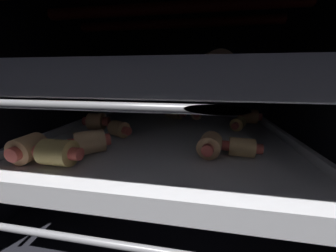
{
  "coord_description": "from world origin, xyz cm",
  "views": [
    {
      "loc": [
        5.25,
        -31.44,
        23.55
      ],
      "look_at": [
        0.0,
        0.09,
        14.67
      ],
      "focal_mm": 19.63,
      "sensor_mm": 36.0,
      "label": 1
    }
  ],
  "objects_px": {
    "baking_tray_lower": "(168,138)",
    "pig_in_blanket_upper_3": "(253,71)",
    "pig_in_blanket_lower_0": "(210,145)",
    "oven_rack_upper": "(168,86)",
    "oven_rack_lower": "(168,143)",
    "pig_in_blanket_upper_5": "(211,70)",
    "pig_in_blanket_upper_11": "(11,70)",
    "pig_in_blanket_upper_4": "(191,72)",
    "pig_in_blanket_upper_6": "(107,71)",
    "pig_in_blanket_lower_5": "(28,148)",
    "pig_in_blanket_upper_2": "(175,69)",
    "pig_in_blanket_lower_4": "(238,123)",
    "pig_in_blanket_upper_9": "(175,69)",
    "pig_in_blanket_lower_9": "(250,116)",
    "pig_in_blanket_upper_0": "(244,72)",
    "pig_in_blanket_lower_3": "(242,147)",
    "baking_tray_upper": "(168,81)",
    "pig_in_blanket_lower_6": "(174,113)",
    "heating_element": "(168,8)",
    "pig_in_blanket_lower_10": "(119,129)",
    "pig_in_blanket_upper_10": "(156,71)",
    "pig_in_blanket_lower_2": "(90,142)",
    "pig_in_blanket_upper_1": "(273,71)",
    "pig_in_blanket_upper_8": "(90,71)",
    "pig_in_blanket_lower_7": "(58,152)",
    "pig_in_blanket_lower_1": "(97,121)",
    "pig_in_blanket_lower_8": "(197,113)",
    "pig_in_blanket_upper_7": "(213,68)"
  },
  "relations": [
    {
      "from": "pig_in_blanket_upper_4",
      "to": "pig_in_blanket_upper_6",
      "type": "distance_m",
      "value": 0.16
    },
    {
      "from": "pig_in_blanket_lower_4",
      "to": "pig_in_blanket_lower_1",
      "type": "bearing_deg",
      "value": -170.95
    },
    {
      "from": "baking_tray_lower",
      "to": "oven_rack_upper",
      "type": "xyz_separation_m",
      "value": [
        0.0,
        -0.0,
        0.09
      ]
    },
    {
      "from": "pig_in_blanket_upper_0",
      "to": "pig_in_blanket_upper_5",
      "type": "xyz_separation_m",
      "value": [
        -0.08,
        -0.13,
        0.0
      ]
    },
    {
      "from": "pig_in_blanket_lower_0",
      "to": "oven_rack_upper",
      "type": "height_order",
      "value": "oven_rack_upper"
    },
    {
      "from": "oven_rack_lower",
      "to": "pig_in_blanket_upper_8",
      "type": "height_order",
      "value": "pig_in_blanket_upper_8"
    },
    {
      "from": "pig_in_blanket_upper_4",
      "to": "pig_in_blanket_lower_2",
      "type": "bearing_deg",
      "value": -128.79
    },
    {
      "from": "pig_in_blanket_upper_3",
      "to": "pig_in_blanket_upper_6",
      "type": "bearing_deg",
      "value": 175.24
    },
    {
      "from": "pig_in_blanket_lower_0",
      "to": "pig_in_blanket_lower_9",
      "type": "relative_size",
      "value": 0.93
    },
    {
      "from": "pig_in_blanket_lower_2",
      "to": "baking_tray_lower",
      "type": "bearing_deg",
      "value": 45.37
    },
    {
      "from": "pig_in_blanket_upper_9",
      "to": "pig_in_blanket_lower_3",
      "type": "bearing_deg",
      "value": -26.94
    },
    {
      "from": "pig_in_blanket_lower_7",
      "to": "pig_in_blanket_upper_0",
      "type": "relative_size",
      "value": 1.06
    },
    {
      "from": "pig_in_blanket_lower_5",
      "to": "oven_rack_lower",
      "type": "bearing_deg",
      "value": 39.18
    },
    {
      "from": "pig_in_blanket_lower_9",
      "to": "pig_in_blanket_upper_9",
      "type": "bearing_deg",
      "value": -138.18
    },
    {
      "from": "heating_element",
      "to": "pig_in_blanket_lower_4",
      "type": "height_order",
      "value": "heating_element"
    },
    {
      "from": "heating_element",
      "to": "pig_in_blanket_upper_6",
      "type": "distance_m",
      "value": 0.16
    },
    {
      "from": "pig_in_blanket_lower_0",
      "to": "pig_in_blanket_lower_7",
      "type": "bearing_deg",
      "value": -162.72
    },
    {
      "from": "pig_in_blanket_upper_1",
      "to": "pig_in_blanket_lower_4",
      "type": "bearing_deg",
      "value": 90.85
    },
    {
      "from": "baking_tray_upper",
      "to": "pig_in_blanket_upper_11",
      "type": "height_order",
      "value": "pig_in_blanket_upper_11"
    },
    {
      "from": "pig_in_blanket_upper_0",
      "to": "pig_in_blanket_lower_3",
      "type": "bearing_deg",
      "value": -100.23
    },
    {
      "from": "pig_in_blanket_lower_5",
      "to": "pig_in_blanket_lower_10",
      "type": "relative_size",
      "value": 0.9
    },
    {
      "from": "heating_element",
      "to": "pig_in_blanket_lower_6",
      "type": "distance_m",
      "value": 0.24
    },
    {
      "from": "pig_in_blanket_lower_7",
      "to": "pig_in_blanket_lower_1",
      "type": "bearing_deg",
      "value": 103.47
    },
    {
      "from": "oven_rack_lower",
      "to": "pig_in_blanket_upper_11",
      "type": "relative_size",
      "value": 9.44
    },
    {
      "from": "pig_in_blanket_upper_2",
      "to": "pig_in_blanket_upper_11",
      "type": "xyz_separation_m",
      "value": [
        -0.19,
        -0.05,
        -0.0
      ]
    },
    {
      "from": "baking_tray_upper",
      "to": "pig_in_blanket_upper_3",
      "type": "relative_size",
      "value": 7.02
    },
    {
      "from": "pig_in_blanket_lower_6",
      "to": "pig_in_blanket_upper_11",
      "type": "relative_size",
      "value": 1.21
    },
    {
      "from": "pig_in_blanket_lower_0",
      "to": "pig_in_blanket_lower_6",
      "type": "relative_size",
      "value": 0.78
    },
    {
      "from": "pig_in_blanket_upper_0",
      "to": "pig_in_blanket_upper_7",
      "type": "height_order",
      "value": "same"
    },
    {
      "from": "pig_in_blanket_lower_4",
      "to": "pig_in_blanket_lower_8",
      "type": "xyz_separation_m",
      "value": [
        -0.08,
        0.09,
        0.0
      ]
    },
    {
      "from": "pig_in_blanket_upper_2",
      "to": "pig_in_blanket_upper_10",
      "type": "distance_m",
      "value": 0.2
    },
    {
      "from": "pig_in_blanket_upper_3",
      "to": "pig_in_blanket_upper_5",
      "type": "bearing_deg",
      "value": -152.98
    },
    {
      "from": "oven_rack_lower",
      "to": "pig_in_blanket_upper_0",
      "type": "bearing_deg",
      "value": 36.05
    },
    {
      "from": "oven_rack_lower",
      "to": "pig_in_blanket_lower_10",
      "type": "relative_size",
      "value": 9.19
    },
    {
      "from": "pig_in_blanket_lower_8",
      "to": "pig_in_blanket_upper_11",
      "type": "height_order",
      "value": "pig_in_blanket_upper_11"
    },
    {
      "from": "pig_in_blanket_lower_9",
      "to": "pig_in_blanket_upper_2",
      "type": "bearing_deg",
      "value": -127.41
    },
    {
      "from": "pig_in_blanket_upper_0",
      "to": "pig_in_blanket_upper_6",
      "type": "xyz_separation_m",
      "value": [
        -0.27,
        -0.07,
        0.0
      ]
    },
    {
      "from": "pig_in_blanket_lower_5",
      "to": "pig_in_blanket_upper_4",
      "type": "bearing_deg",
      "value": 45.18
    },
    {
      "from": "pig_in_blanket_lower_4",
      "to": "pig_in_blanket_upper_9",
      "type": "xyz_separation_m",
      "value": [
        -0.12,
        -0.08,
        0.1
      ]
    },
    {
      "from": "baking_tray_lower",
      "to": "pig_in_blanket_upper_3",
      "type": "distance_m",
      "value": 0.18
    },
    {
      "from": "pig_in_blanket_upper_2",
      "to": "pig_in_blanket_upper_10",
      "type": "height_order",
      "value": "pig_in_blanket_upper_10"
    },
    {
      "from": "oven_rack_lower",
      "to": "pig_in_blanket_upper_2",
      "type": "relative_size",
      "value": 8.44
    },
    {
      "from": "oven_rack_lower",
      "to": "pig_in_blanket_lower_2",
      "type": "bearing_deg",
      "value": -134.63
    },
    {
      "from": "baking_tray_upper",
      "to": "oven_rack_lower",
      "type": "bearing_deg",
      "value": 0.0
    },
    {
      "from": "pig_in_blanket_lower_10",
      "to": "pig_in_blanket_upper_8",
      "type": "distance_m",
      "value": 0.1
    },
    {
      "from": "pig_in_blanket_lower_4",
      "to": "pig_in_blanket_lower_3",
      "type": "bearing_deg",
      "value": -98.92
    },
    {
      "from": "oven_rack_lower",
      "to": "pig_in_blanket_upper_5",
      "type": "distance_m",
      "value": 0.15
    },
    {
      "from": "pig_in_blanket_upper_10",
      "to": "pig_in_blanket_lower_10",
      "type": "bearing_deg",
      "value": -105.92
    },
    {
      "from": "pig_in_blanket_lower_5",
      "to": "pig_in_blanket_upper_2",
      "type": "relative_size",
      "value": 0.82
    },
    {
      "from": "pig_in_blanket_upper_10",
      "to": "pig_in_blanket_upper_7",
      "type": "bearing_deg",
      "value": -67.27
    }
  ]
}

